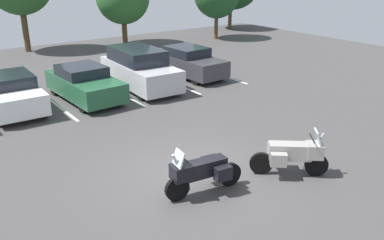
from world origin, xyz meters
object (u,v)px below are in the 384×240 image
at_px(motorcycle_touring, 202,171).
at_px(motorcycle_second, 293,154).
at_px(car_green, 85,83).
at_px(car_white, 11,93).
at_px(car_charcoal, 189,62).
at_px(car_silver, 140,69).

distance_m(motorcycle_touring, motorcycle_second, 2.72).
relative_size(motorcycle_touring, car_green, 0.50).
bearing_deg(car_green, car_white, 173.28).
bearing_deg(car_charcoal, car_silver, -174.03).
height_order(motorcycle_touring, car_silver, car_silver).
height_order(car_green, car_silver, car_silver).
bearing_deg(car_charcoal, car_green, -175.03).
distance_m(motorcycle_touring, car_silver, 10.02).
relative_size(car_green, car_silver, 0.89).
bearing_deg(car_silver, car_charcoal, 5.97).
bearing_deg(motorcycle_second, car_charcoal, 69.36).
bearing_deg(motorcycle_touring, motorcycle_second, -14.43).
distance_m(car_white, car_green, 2.96).
xyz_separation_m(motorcycle_second, car_green, (-2.00, 9.89, 0.06)).
bearing_deg(car_white, car_charcoal, 1.08).
distance_m(car_green, car_charcoal, 5.94).
relative_size(motorcycle_second, car_silver, 0.36).
bearing_deg(car_silver, car_green, -176.15).
bearing_deg(car_silver, car_white, 178.43).
relative_size(motorcycle_second, car_green, 0.40).
distance_m(motorcycle_touring, car_white, 9.83).
bearing_deg(car_green, car_silver, 3.85).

